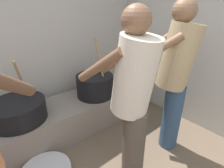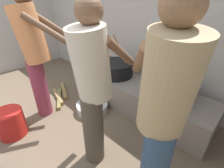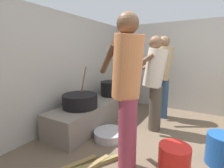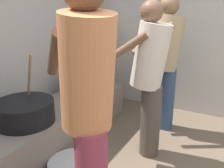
# 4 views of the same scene
# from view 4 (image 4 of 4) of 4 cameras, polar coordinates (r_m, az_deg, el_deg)

# --- Properties ---
(hearth_ledge) EXTENTS (2.10, 0.60, 0.41)m
(hearth_ledge) POSITION_cam_4_polar(r_m,az_deg,el_deg) (2.91, -12.17, -8.60)
(hearth_ledge) COLOR slate
(hearth_ledge) RESTS_ON ground_plane
(cooking_pot_main) EXTENTS (0.56, 0.56, 0.67)m
(cooking_pot_main) POSITION_cam_4_polar(r_m,az_deg,el_deg) (2.49, -19.78, -6.10)
(cooking_pot_main) COLOR black
(cooking_pot_main) RESTS_ON hearth_ledge
(cooking_pot_secondary) EXTENTS (0.49, 0.49, 0.74)m
(cooking_pot_secondary) POSITION_cam_4_polar(r_m,az_deg,el_deg) (3.10, -6.31, 0.34)
(cooking_pot_secondary) COLOR black
(cooking_pot_secondary) RESTS_ON hearth_ledge
(cook_in_tan_shirt) EXTENTS (0.67, 0.71, 1.59)m
(cook_in_tan_shirt) POSITION_cam_4_polar(r_m,az_deg,el_deg) (2.93, 12.65, 6.15)
(cook_in_tan_shirt) COLOR navy
(cook_in_tan_shirt) RESTS_ON ground_plane
(cook_in_cream_shirt) EXTENTS (0.43, 0.69, 1.54)m
(cook_in_cream_shirt) POSITION_cam_4_polar(r_m,az_deg,el_deg) (2.34, 8.77, 2.62)
(cook_in_cream_shirt) COLOR #4C4238
(cook_in_cream_shirt) RESTS_ON ground_plane
(cook_in_orange_shirt) EXTENTS (0.69, 0.73, 1.67)m
(cook_in_orange_shirt) POSITION_cam_4_polar(r_m,az_deg,el_deg) (1.39, -5.67, -4.37)
(cook_in_orange_shirt) COLOR #8C3347
(cook_in_orange_shirt) RESTS_ON ground_plane
(metal_mixing_bowl) EXTENTS (0.47, 0.47, 0.12)m
(metal_mixing_bowl) POSITION_cam_4_polar(r_m,az_deg,el_deg) (2.40, -9.00, -18.77)
(metal_mixing_bowl) COLOR #B7B7BC
(metal_mixing_bowl) RESTS_ON ground_plane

